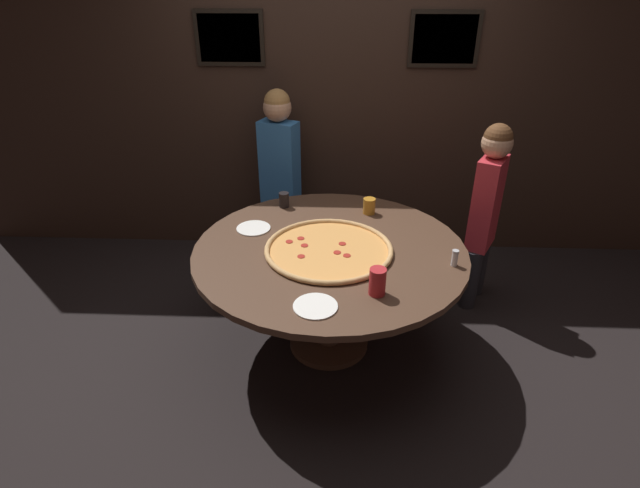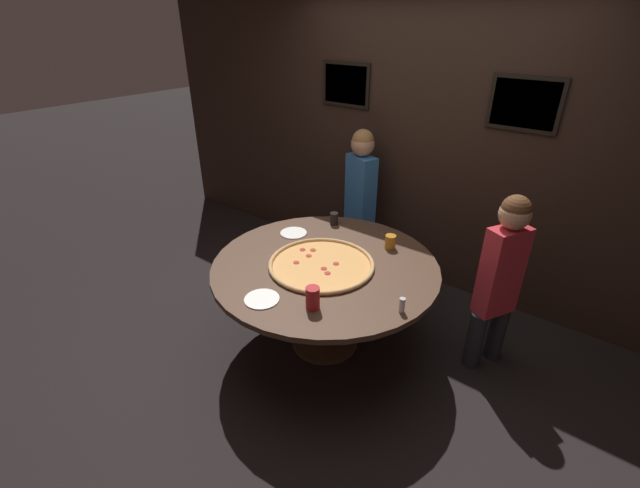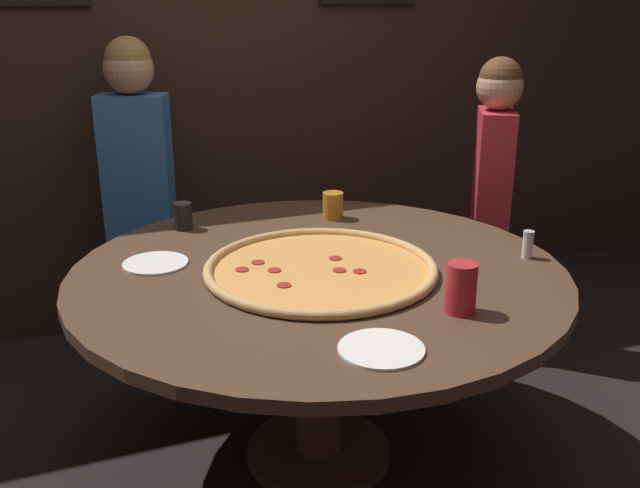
# 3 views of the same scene
# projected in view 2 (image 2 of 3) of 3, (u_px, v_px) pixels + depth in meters

# --- Properties ---
(ground_plane) EXTENTS (24.00, 24.00, 0.00)m
(ground_plane) POSITION_uv_depth(u_px,v_px,m) (325.00, 342.00, 3.45)
(ground_plane) COLOR black
(back_wall) EXTENTS (6.40, 0.08, 2.60)m
(back_wall) POSITION_uv_depth(u_px,v_px,m) (421.00, 145.00, 3.82)
(back_wall) COLOR black
(back_wall) RESTS_ON ground_plane
(dining_table) EXTENTS (1.64, 1.64, 0.74)m
(dining_table) POSITION_uv_depth(u_px,v_px,m) (325.00, 278.00, 3.16)
(dining_table) COLOR #4C3323
(dining_table) RESTS_ON ground_plane
(giant_pizza) EXTENTS (0.77, 0.77, 0.03)m
(giant_pizza) POSITION_uv_depth(u_px,v_px,m) (321.00, 264.00, 3.07)
(giant_pizza) COLOR #E0994C
(giant_pizza) RESTS_ON dining_table
(drink_cup_near_right) EXTENTS (0.09, 0.09, 0.15)m
(drink_cup_near_right) POSITION_uv_depth(u_px,v_px,m) (313.00, 298.00, 2.60)
(drink_cup_near_right) COLOR #B22328
(drink_cup_near_right) RESTS_ON dining_table
(drink_cup_far_left) EXTENTS (0.08, 0.08, 0.11)m
(drink_cup_far_left) POSITION_uv_depth(u_px,v_px,m) (390.00, 242.00, 3.28)
(drink_cup_far_left) COLOR #BC7A23
(drink_cup_far_left) RESTS_ON dining_table
(drink_cup_beside_pizza) EXTENTS (0.07, 0.07, 0.10)m
(drink_cup_beside_pizza) POSITION_uv_depth(u_px,v_px,m) (334.00, 219.00, 3.65)
(drink_cup_beside_pizza) COLOR black
(drink_cup_beside_pizza) RESTS_ON dining_table
(white_plate_beside_cup) EXTENTS (0.22, 0.22, 0.01)m
(white_plate_beside_cup) POSITION_uv_depth(u_px,v_px,m) (262.00, 299.00, 2.71)
(white_plate_beside_cup) COLOR white
(white_plate_beside_cup) RESTS_ON dining_table
(white_plate_far_back) EXTENTS (0.22, 0.22, 0.01)m
(white_plate_far_back) POSITION_uv_depth(u_px,v_px,m) (294.00, 233.00, 3.52)
(white_plate_far_back) COLOR white
(white_plate_far_back) RESTS_ON dining_table
(condiment_shaker) EXTENTS (0.04, 0.04, 0.10)m
(condiment_shaker) POSITION_uv_depth(u_px,v_px,m) (402.00, 305.00, 2.58)
(condiment_shaker) COLOR silver
(condiment_shaker) RESTS_ON dining_table
(diner_side_left) EXTENTS (0.27, 0.35, 1.35)m
(diner_side_left) POSITION_uv_depth(u_px,v_px,m) (500.00, 275.00, 2.92)
(diner_side_left) COLOR #232328
(diner_side_left) RESTS_ON ground_plane
(diner_side_right) EXTENTS (0.38, 0.25, 1.43)m
(diner_side_right) POSITION_uv_depth(u_px,v_px,m) (360.00, 194.00, 4.08)
(diner_side_right) COLOR #232328
(diner_side_right) RESTS_ON ground_plane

